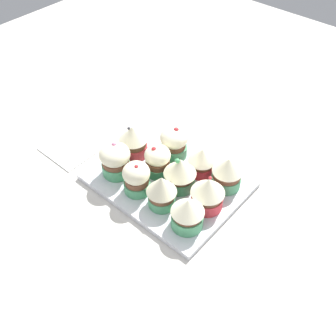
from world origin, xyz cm
name	(u,v)px	position (x,y,z in cm)	size (l,w,h in cm)	color
ground_plane	(168,187)	(0.00, 0.00, -1.50)	(180.00, 180.00, 3.00)	beige
baking_tray	(168,180)	(0.00, 0.00, 0.60)	(30.10, 23.65, 1.20)	silver
cupcake_0	(115,160)	(-9.15, -5.81, 4.98)	(6.34, 6.34, 7.68)	#4C9E6B
cupcake_1	(137,178)	(-2.50, -6.46, 4.74)	(5.44, 5.44, 7.33)	#4C9E6B
cupcake_2	(162,191)	(3.61, -5.99, 5.13)	(5.83, 5.83, 7.48)	#4C9E6B
cupcake_3	(188,213)	(10.38, -6.58, 4.72)	(6.19, 6.19, 6.92)	#4C9E6B
cupcake_4	(133,141)	(-10.42, 0.66, 5.08)	(6.17, 6.17, 7.80)	#D1333D
cupcake_5	(157,161)	(-2.81, -0.34, 4.61)	(5.38, 5.38, 7.11)	#4C9E6B
cupcake_6	(179,173)	(3.12, -0.32, 5.03)	(6.56, 6.56, 7.70)	#4C9E6B
cupcake_7	(208,193)	(10.36, -0.58, 4.98)	(6.54, 6.54, 7.56)	#D1333D
cupcake_8	(174,142)	(-3.68, 6.20, 4.79)	(6.00, 6.00, 7.40)	#4C9E6B
cupcake_9	(202,161)	(3.99, 5.92, 4.47)	(5.66, 5.66, 6.34)	#D1333D
cupcake_10	(227,172)	(10.09, 6.17, 4.96)	(6.07, 6.07, 7.44)	#4C9E6B
napkin	(73,146)	(-23.52, -5.92, 0.30)	(11.32, 12.00, 0.60)	white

